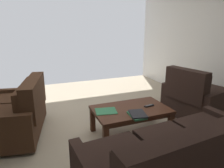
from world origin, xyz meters
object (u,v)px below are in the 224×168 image
Objects in this scene: armchair_side at (195,98)px; book_stack at (137,115)px; sofa_main at (181,163)px; loose_magazine at (106,111)px; coffee_table at (131,112)px; loveseat_near at (17,113)px; tv_remote at (149,106)px.

book_stack is (1.33, 0.35, 0.06)m from armchair_side.
loose_magazine is at bearing -77.90° from sofa_main.
coffee_table is (-0.11, -1.22, -0.02)m from sofa_main.
coffee_table is at bearing 95.77° from loose_magazine.
loveseat_near is 1.22× the size of coffee_table.
loveseat_near reaches higher than loose_magazine.
sofa_main is 5.96× the size of book_stack.
loveseat_near is (1.45, -1.82, -0.02)m from sofa_main.
loose_magazine is at bearing -6.05° from tv_remote.
coffee_table is 6.63× the size of tv_remote.
sofa_main is at bearing 23.23° from loose_magazine.
coffee_table is 3.48× the size of book_stack.
loveseat_near is 1.31m from loose_magazine.
book_stack is at bearing 14.78° from armchair_side.
loose_magazine is (1.67, 0.05, 0.04)m from armchair_side.
book_stack reaches higher than loose_magazine.
loose_magazine is at bearing -5.37° from coffee_table.
tv_remote is at bearing 161.09° from loveseat_near.
coffee_table is (-1.56, 0.60, -0.00)m from loveseat_near.
loveseat_near is at bearing -29.71° from book_stack.
tv_remote is at bearing -108.33° from sofa_main.
sofa_main is at bearing 71.67° from tv_remote.
book_stack is 1.07× the size of loose_magazine.
coffee_table is 3.73× the size of loose_magazine.
book_stack is at bearing 35.47° from tv_remote.
coffee_table is at bearing -95.01° from sofa_main.
sofa_main is 0.95m from book_stack.
tv_remote is at bearing 6.71° from armchair_side.
tv_remote is (-0.29, 0.03, 0.07)m from coffee_table.
loveseat_near is 1.23× the size of armchair_side.
armchair_side reaches higher than loveseat_near.
loveseat_near reaches higher than coffee_table.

